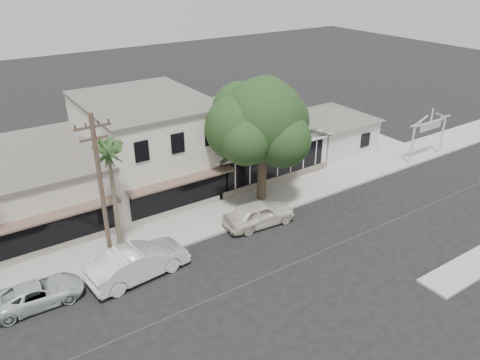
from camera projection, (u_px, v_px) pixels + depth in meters
ground at (299, 261)px, 26.51m from camera, size 140.00×140.00×0.00m
sidewalk_north at (120, 249)px, 27.51m from camera, size 90.00×3.50×0.15m
corner_shop at (247, 137)px, 37.20m from camera, size 10.40×8.60×5.10m
side_cottage at (329, 134)px, 41.08m from camera, size 6.00×6.00×3.00m
arch_sign at (430, 124)px, 38.33m from camera, size 4.12×0.12×3.95m
row_building_near at (147, 146)px, 33.68m from camera, size 8.00×10.00×6.50m
row_building_midnear at (17, 192)px, 29.66m from camera, size 10.00×10.00×4.20m
utility_pole at (102, 192)px, 23.79m from camera, size 1.80×0.24×9.00m
car_0 at (259, 214)px, 29.79m from camera, size 4.83×2.24×1.60m
car_1 at (138, 262)px, 24.94m from camera, size 5.63×2.44×1.80m
car_2 at (38, 293)px, 23.08m from camera, size 4.41×2.12×1.21m
shade_tree at (260, 122)px, 30.83m from camera, size 7.87×7.11×8.73m
palm_east at (108, 152)px, 24.77m from camera, size 2.67×2.67×7.29m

